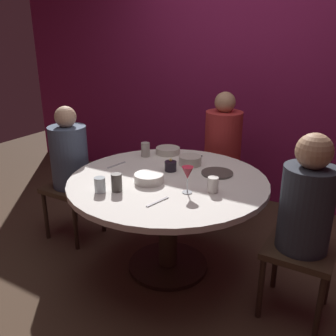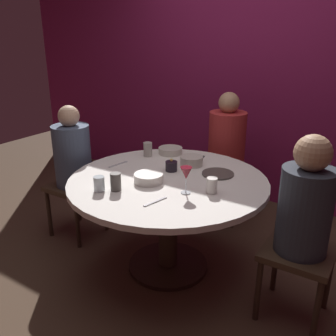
{
  "view_description": "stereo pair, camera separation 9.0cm",
  "coord_description": "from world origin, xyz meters",
  "px_view_note": "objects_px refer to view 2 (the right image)",
  "views": [
    {
      "loc": [
        1.21,
        -2.06,
        1.69
      ],
      "look_at": [
        0.0,
        0.0,
        0.8
      ],
      "focal_mm": 39.44,
      "sensor_mm": 36.0,
      "label": 1
    },
    {
      "loc": [
        1.29,
        -2.01,
        1.69
      ],
      "look_at": [
        0.0,
        0.0,
        0.8
      ],
      "focal_mm": 39.44,
      "sensor_mm": 36.0,
      "label": 2
    }
  ],
  "objects_px": {
    "seated_diner_left": "(73,158)",
    "cup_by_left_diner": "(116,182)",
    "cell_phone": "(195,156)",
    "bowl_serving_large": "(149,178)",
    "wine_glass": "(186,174)",
    "bowl_salad_center": "(192,161)",
    "cup_by_right_diner": "(99,184)",
    "bowl_small_white": "(170,151)",
    "seated_diner_back": "(227,143)",
    "candle_holder": "(171,166)",
    "seated_diner_right": "(305,211)",
    "cup_center_front": "(212,185)",
    "dinner_plate": "(218,174)",
    "cup_near_candle": "(148,149)",
    "dining_table": "(168,197)"
  },
  "relations": [
    {
      "from": "seated_diner_back",
      "to": "bowl_serving_large",
      "type": "xyz_separation_m",
      "value": [
        -0.08,
        -1.12,
        0.02
      ]
    },
    {
      "from": "dinner_plate",
      "to": "bowl_salad_center",
      "type": "bearing_deg",
      "value": 163.58
    },
    {
      "from": "bowl_serving_large",
      "to": "seated_diner_right",
      "type": "bearing_deg",
      "value": 6.89
    },
    {
      "from": "bowl_serving_large",
      "to": "seated_diner_left",
      "type": "bearing_deg",
      "value": 171.95
    },
    {
      "from": "dinner_plate",
      "to": "cup_by_right_diner",
      "type": "bearing_deg",
      "value": -127.78
    },
    {
      "from": "cell_phone",
      "to": "bowl_salad_center",
      "type": "distance_m",
      "value": 0.2
    },
    {
      "from": "bowl_small_white",
      "to": "cup_by_left_diner",
      "type": "distance_m",
      "value": 0.84
    },
    {
      "from": "bowl_small_white",
      "to": "cup_by_left_diner",
      "type": "xyz_separation_m",
      "value": [
        0.11,
        -0.84,
        0.03
      ]
    },
    {
      "from": "seated_diner_left",
      "to": "cup_by_left_diner",
      "type": "relative_size",
      "value": 9.69
    },
    {
      "from": "cup_near_candle",
      "to": "cup_center_front",
      "type": "bearing_deg",
      "value": -26.21
    },
    {
      "from": "cup_center_front",
      "to": "cup_near_candle",
      "type": "bearing_deg",
      "value": 153.79
    },
    {
      "from": "candle_holder",
      "to": "dinner_plate",
      "type": "bearing_deg",
      "value": 19.31
    },
    {
      "from": "wine_glass",
      "to": "cup_center_front",
      "type": "bearing_deg",
      "value": 35.23
    },
    {
      "from": "seated_diner_right",
      "to": "cell_phone",
      "type": "xyz_separation_m",
      "value": [
        -1.0,
        0.52,
        -0.0
      ]
    },
    {
      "from": "bowl_salad_center",
      "to": "cup_near_candle",
      "type": "height_order",
      "value": "cup_near_candle"
    },
    {
      "from": "candle_holder",
      "to": "bowl_serving_large",
      "type": "distance_m",
      "value": 0.27
    },
    {
      "from": "cell_phone",
      "to": "cup_center_front",
      "type": "distance_m",
      "value": 0.72
    },
    {
      "from": "bowl_salad_center",
      "to": "bowl_serving_large",
      "type": "bearing_deg",
      "value": -100.04
    },
    {
      "from": "seated_diner_back",
      "to": "bowl_small_white",
      "type": "bearing_deg",
      "value": -29.44
    },
    {
      "from": "cup_by_left_diner",
      "to": "cup_by_right_diner",
      "type": "height_order",
      "value": "cup_by_left_diner"
    },
    {
      "from": "cup_near_candle",
      "to": "dinner_plate",
      "type": "bearing_deg",
      "value": -6.14
    },
    {
      "from": "seated_diner_back",
      "to": "cup_near_candle",
      "type": "xyz_separation_m",
      "value": [
        -0.41,
        -0.67,
        0.05
      ]
    },
    {
      "from": "seated_diner_back",
      "to": "cell_phone",
      "type": "relative_size",
      "value": 8.55
    },
    {
      "from": "seated_diner_back",
      "to": "cup_by_left_diner",
      "type": "relative_size",
      "value": 10.14
    },
    {
      "from": "candle_holder",
      "to": "cup_by_left_diner",
      "type": "relative_size",
      "value": 0.8
    },
    {
      "from": "cell_phone",
      "to": "bowl_small_white",
      "type": "relative_size",
      "value": 0.7
    },
    {
      "from": "dinner_plate",
      "to": "bowl_small_white",
      "type": "relative_size",
      "value": 1.14
    },
    {
      "from": "seated_diner_left",
      "to": "cup_by_right_diner",
      "type": "xyz_separation_m",
      "value": [
        0.68,
        -0.41,
        0.07
      ]
    },
    {
      "from": "dining_table",
      "to": "dinner_plate",
      "type": "relative_size",
      "value": 6.1
    },
    {
      "from": "seated_diner_left",
      "to": "cup_near_candle",
      "type": "xyz_separation_m",
      "value": [
        0.53,
        0.33,
        0.08
      ]
    },
    {
      "from": "cell_phone",
      "to": "bowl_serving_large",
      "type": "xyz_separation_m",
      "value": [
        -0.01,
        -0.65,
        0.03
      ]
    },
    {
      "from": "seated_diner_back",
      "to": "bowl_serving_large",
      "type": "relative_size",
      "value": 6.01
    },
    {
      "from": "wine_glass",
      "to": "cup_near_candle",
      "type": "relative_size",
      "value": 1.52
    },
    {
      "from": "bowl_small_white",
      "to": "cup_center_front",
      "type": "bearing_deg",
      "value": -39.53
    },
    {
      "from": "bowl_small_white",
      "to": "cup_near_candle",
      "type": "distance_m",
      "value": 0.2
    },
    {
      "from": "seated_diner_left",
      "to": "cup_center_front",
      "type": "xyz_separation_m",
      "value": [
        1.3,
        -0.05,
        0.07
      ]
    },
    {
      "from": "wine_glass",
      "to": "seated_diner_back",
      "type": "bearing_deg",
      "value": 101.22
    },
    {
      "from": "seated_diner_back",
      "to": "bowl_serving_large",
      "type": "bearing_deg",
      "value": -4.06
    },
    {
      "from": "wine_glass",
      "to": "seated_diner_left",
      "type": "bearing_deg",
      "value": 172.99
    },
    {
      "from": "candle_holder",
      "to": "bowl_salad_center",
      "type": "bearing_deg",
      "value": 71.03
    },
    {
      "from": "bowl_small_white",
      "to": "cup_by_right_diner",
      "type": "relative_size",
      "value": 2.05
    },
    {
      "from": "bowl_serving_large",
      "to": "dining_table",
      "type": "bearing_deg",
      "value": 56.89
    },
    {
      "from": "candle_holder",
      "to": "cup_by_left_diner",
      "type": "distance_m",
      "value": 0.51
    },
    {
      "from": "cup_by_left_diner",
      "to": "cup_by_right_diner",
      "type": "distance_m",
      "value": 0.11
    },
    {
      "from": "bowl_small_white",
      "to": "seated_diner_back",
      "type": "bearing_deg",
      "value": 60.56
    },
    {
      "from": "seated_diner_right",
      "to": "bowl_salad_center",
      "type": "relative_size",
      "value": 6.77
    },
    {
      "from": "cell_phone",
      "to": "cup_by_right_diner",
      "type": "xyz_separation_m",
      "value": [
        -0.19,
        -0.94,
        0.05
      ]
    },
    {
      "from": "seated_diner_right",
      "to": "cup_by_left_diner",
      "type": "relative_size",
      "value": 9.98
    },
    {
      "from": "bowl_serving_large",
      "to": "cup_by_right_diner",
      "type": "distance_m",
      "value": 0.34
    },
    {
      "from": "cup_by_left_diner",
      "to": "seated_diner_left",
      "type": "bearing_deg",
      "value": 155.46
    }
  ]
}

